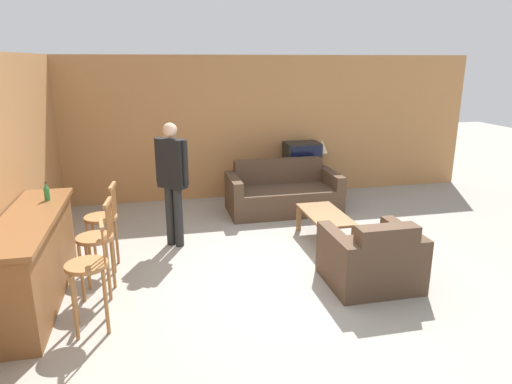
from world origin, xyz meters
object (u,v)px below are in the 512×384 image
(bar_chair_mid, at_px, (97,245))
(armchair_near, at_px, (372,260))
(couch_far, at_px, (282,194))
(table_lamp, at_px, (322,148))
(coffee_table, at_px, (325,218))
(bottle, at_px, (47,192))
(bar_chair_far, at_px, (103,224))
(tv_unit, at_px, (301,183))
(tv, at_px, (302,156))
(person_by_window, at_px, (172,177))
(bar_chair_near, at_px, (89,273))

(bar_chair_mid, height_order, armchair_near, bar_chair_mid)
(couch_far, xyz_separation_m, table_lamp, (0.98, 0.76, 0.62))
(bar_chair_mid, height_order, coffee_table, bar_chair_mid)
(bottle, bearing_deg, bar_chair_far, 12.81)
(bar_chair_far, distance_m, tv_unit, 4.19)
(coffee_table, bearing_deg, table_lamp, 70.87)
(couch_far, relative_size, tv, 2.94)
(couch_far, relative_size, person_by_window, 1.09)
(armchair_near, height_order, tv_unit, armchair_near)
(table_lamp, bearing_deg, person_by_window, -146.38)
(bar_chair_near, distance_m, bar_chair_mid, 0.69)
(bar_chair_far, relative_size, armchair_near, 1.09)
(bar_chair_near, height_order, tv, bar_chair_near)
(person_by_window, bearing_deg, table_lamp, 33.62)
(bar_chair_far, xyz_separation_m, tv_unit, (3.36, 2.48, -0.32))
(bar_chair_near, distance_m, coffee_table, 3.39)
(bar_chair_near, relative_size, bar_chair_mid, 1.00)
(couch_far, bearing_deg, armchair_near, -84.90)
(bar_chair_mid, bearing_deg, coffee_table, 17.09)
(bar_chair_near, xyz_separation_m, person_by_window, (0.88, 1.93, 0.40))
(bar_chair_near, relative_size, tv_unit, 1.04)
(bar_chair_far, distance_m, couch_far, 3.27)
(armchair_near, distance_m, bottle, 3.79)
(armchair_near, bearing_deg, table_lamp, 78.56)
(tv, height_order, bottle, bottle)
(person_by_window, bearing_deg, tv_unit, 37.58)
(tv_unit, height_order, tv, tv)
(bar_chair_far, xyz_separation_m, armchair_near, (3.03, -1.11, -0.28))
(tv, relative_size, table_lamp, 1.19)
(couch_far, height_order, coffee_table, couch_far)
(couch_far, bearing_deg, bar_chair_far, -148.25)
(person_by_window, bearing_deg, tv, 37.53)
(armchair_near, xyz_separation_m, table_lamp, (0.73, 3.59, 0.62))
(bar_chair_near, relative_size, armchair_near, 1.09)
(couch_far, distance_m, tv_unit, 0.96)
(bar_chair_mid, bearing_deg, bar_chair_near, -90.01)
(couch_far, relative_size, bottle, 8.64)
(bar_chair_mid, relative_size, armchair_near, 1.09)
(table_lamp, bearing_deg, bar_chair_far, -146.56)
(armchair_near, bearing_deg, tv, 84.63)
(bar_chair_near, height_order, armchair_near, bar_chair_near)
(bar_chair_mid, bearing_deg, person_by_window, 54.54)
(bar_chair_far, xyz_separation_m, table_lamp, (3.75, 2.48, 0.34))
(bar_chair_far, distance_m, bottle, 0.74)
(couch_far, bearing_deg, tv_unit, 52.26)
(couch_far, relative_size, tv_unit, 1.81)
(person_by_window, bearing_deg, bar_chair_near, -114.57)
(bar_chair_mid, bearing_deg, couch_far, 40.72)
(bar_chair_near, bearing_deg, table_lamp, 45.67)
(bar_chair_mid, xyz_separation_m, table_lamp, (3.75, 3.15, 0.34))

